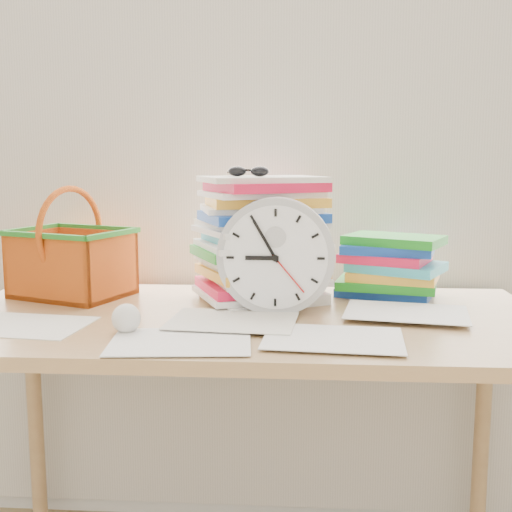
# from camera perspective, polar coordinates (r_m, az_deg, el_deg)

# --- Properties ---
(curtain) EXTENTS (2.40, 0.01, 2.50)m
(curtain) POSITION_cam_1_polar(r_m,az_deg,el_deg) (1.85, -0.06, 14.44)
(curtain) COLOR beige
(curtain) RESTS_ON room_shell
(desk) EXTENTS (1.40, 0.70, 0.75)m
(desk) POSITION_cam_1_polar(r_m,az_deg,el_deg) (1.53, -1.05, -8.00)
(desk) COLOR #A27B4C
(desk) RESTS_ON ground
(paper_stack) EXTENTS (0.40, 0.36, 0.32)m
(paper_stack) POSITION_cam_1_polar(r_m,az_deg,el_deg) (1.64, 0.56, 1.51)
(paper_stack) COLOR white
(paper_stack) RESTS_ON desk
(clock) EXTENTS (0.27, 0.05, 0.27)m
(clock) POSITION_cam_1_polar(r_m,az_deg,el_deg) (1.50, 1.78, 0.00)
(clock) COLOR #B1B1B2
(clock) RESTS_ON desk
(sunglasses) EXTENTS (0.13, 0.12, 0.03)m
(sunglasses) POSITION_cam_1_polar(r_m,az_deg,el_deg) (1.60, -0.68, 7.54)
(sunglasses) COLOR black
(sunglasses) RESTS_ON paper_stack
(book_stack) EXTENTS (0.33, 0.29, 0.16)m
(book_stack) POSITION_cam_1_polar(r_m,az_deg,el_deg) (1.74, 11.98, -0.88)
(book_stack) COLOR white
(book_stack) RESTS_ON desk
(basket) EXTENTS (0.35, 0.31, 0.29)m
(basket) POSITION_cam_1_polar(r_m,az_deg,el_deg) (1.76, -16.10, 1.13)
(basket) COLOR #D85C15
(basket) RESTS_ON desk
(crumpled_ball) EXTENTS (0.06, 0.06, 0.06)m
(crumpled_ball) POSITION_cam_1_polar(r_m,az_deg,el_deg) (1.38, -11.49, -5.44)
(crumpled_ball) COLOR white
(crumpled_ball) RESTS_ON desk
(scattered_papers) EXTENTS (1.26, 0.42, 0.02)m
(scattered_papers) POSITION_cam_1_polar(r_m,az_deg,el_deg) (1.51, -1.06, -5.05)
(scattered_papers) COLOR white
(scattered_papers) RESTS_ON desk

